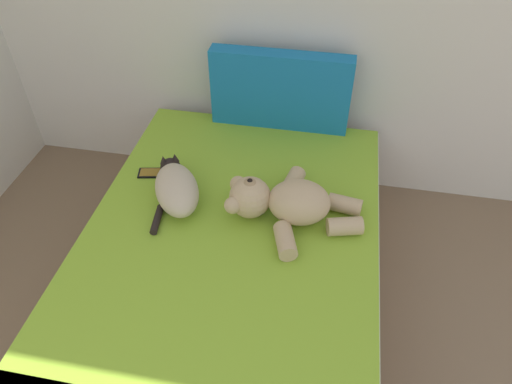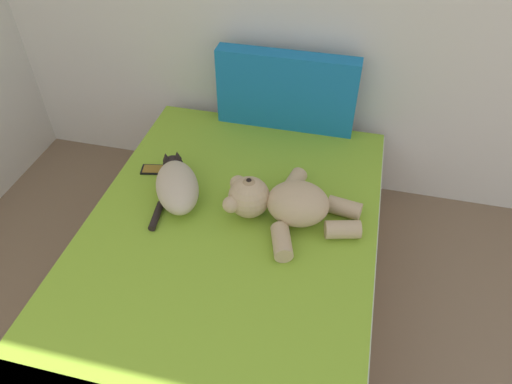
{
  "view_description": "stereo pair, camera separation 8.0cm",
  "coord_description": "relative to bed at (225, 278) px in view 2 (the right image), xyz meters",
  "views": [
    {
      "loc": [
        1.92,
        1.62,
        1.96
      ],
      "look_at": [
        1.63,
        3.18,
        0.51
      ],
      "focal_mm": 33.11,
      "sensor_mm": 36.0,
      "label": 1
    },
    {
      "loc": [
        2.0,
        1.63,
        1.96
      ],
      "look_at": [
        1.63,
        3.18,
        0.51
      ],
      "focal_mm": 33.11,
      "sensor_mm": 36.0,
      "label": 2
    }
  ],
  "objects": [
    {
      "name": "teddy_bear",
      "position": [
        0.21,
        0.22,
        0.32
      ],
      "size": [
        0.6,
        0.54,
        0.2
      ],
      "color": "tan",
      "rests_on": "bed"
    },
    {
      "name": "cell_phone",
      "position": [
        -0.46,
        0.39,
        0.24
      ],
      "size": [
        0.16,
        0.1,
        0.01
      ],
      "color": "black",
      "rests_on": "bed"
    },
    {
      "name": "cat",
      "position": [
        -0.29,
        0.23,
        0.31
      ],
      "size": [
        0.33,
        0.44,
        0.15
      ],
      "color": "#C6B293",
      "rests_on": "bed"
    },
    {
      "name": "bed",
      "position": [
        0.0,
        0.0,
        0.0
      ],
      "size": [
        1.31,
        1.99,
        0.47
      ],
      "color": "#9E7A56",
      "rests_on": "ground_plane"
    },
    {
      "name": "patterned_cushion",
      "position": [
        0.09,
        0.93,
        0.45
      ],
      "size": [
        0.74,
        0.1,
        0.42
      ],
      "color": "#1972AD",
      "rests_on": "bed"
    }
  ]
}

